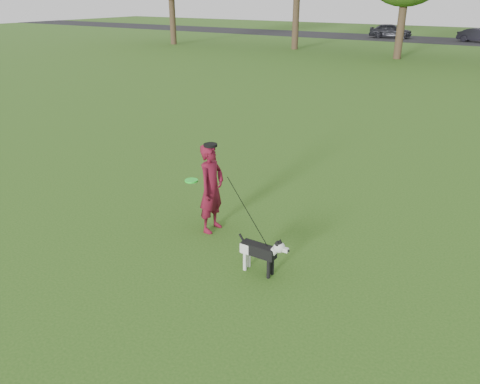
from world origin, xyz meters
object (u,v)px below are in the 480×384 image
Objects in this scene: dog at (262,250)px; car_mid at (479,35)px; man at (212,188)px; car_left at (391,31)px.

dog is 0.25× the size of car_mid.
car_left is at bearing 9.72° from man.
car_mid is at bearing -0.84° from man.
car_left is at bearing 103.37° from dog.
car_left is 1.12× the size of car_mid.
dog is at bearing -162.76° from car_mid.
man reaches higher than dog.
man is 0.47× the size of car_mid.
car_left reaches higher than dog.
car_left is (-9.67, 40.68, 0.27)m from dog.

